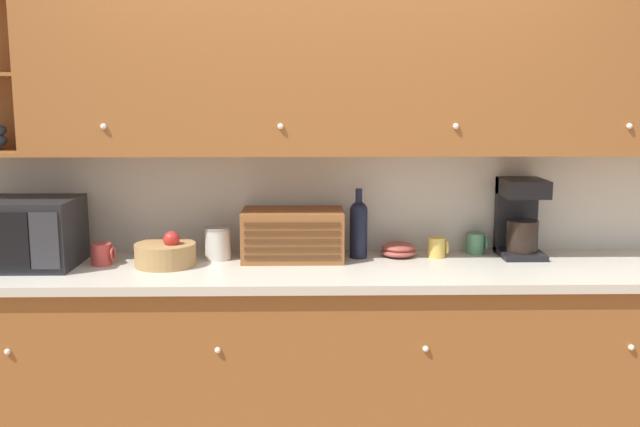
# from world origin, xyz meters

# --- Properties ---
(ground_plane) EXTENTS (24.00, 24.00, 0.00)m
(ground_plane) POSITION_xyz_m (0.00, 0.00, 0.00)
(ground_plane) COLOR #896647
(wall_back) EXTENTS (5.91, 0.06, 2.60)m
(wall_back) POSITION_xyz_m (0.00, 0.03, 1.30)
(wall_back) COLOR beige
(wall_back) RESTS_ON ground_plane
(counter_unit) EXTENTS (3.53, 0.68, 0.91)m
(counter_unit) POSITION_xyz_m (0.00, -0.33, 0.45)
(counter_unit) COLOR #935628
(counter_unit) RESTS_ON ground_plane
(backsplash_panel) EXTENTS (3.51, 0.01, 0.51)m
(backsplash_panel) POSITION_xyz_m (0.00, -0.01, 1.16)
(backsplash_panel) COLOR beige
(backsplash_panel) RESTS_ON counter_unit
(upper_cabinets) EXTENTS (3.51, 0.39, 0.75)m
(upper_cabinets) POSITION_xyz_m (0.17, -0.19, 1.79)
(upper_cabinets) COLOR #935628
(upper_cabinets) RESTS_ON backsplash_panel
(microwave) EXTENTS (0.56, 0.38, 0.31)m
(microwave) POSITION_xyz_m (-1.40, -0.31, 1.06)
(microwave) COLOR black
(microwave) RESTS_ON counter_unit
(mug_patterned_third) EXTENTS (0.11, 0.09, 0.10)m
(mug_patterned_third) POSITION_xyz_m (-1.01, -0.29, 0.96)
(mug_patterned_third) COLOR #B73D38
(mug_patterned_third) RESTS_ON counter_unit
(fruit_basket) EXTENTS (0.28, 0.28, 0.17)m
(fruit_basket) POSITION_xyz_m (-0.71, -0.31, 0.96)
(fruit_basket) COLOR #A87F4C
(fruit_basket) RESTS_ON counter_unit
(storage_canister) EXTENTS (0.13, 0.13, 0.16)m
(storage_canister) POSITION_xyz_m (-0.49, -0.19, 0.99)
(storage_canister) COLOR silver
(storage_canister) RESTS_ON counter_unit
(bread_box) EXTENTS (0.48, 0.29, 0.24)m
(bread_box) POSITION_xyz_m (-0.13, -0.19, 1.03)
(bread_box) COLOR brown
(bread_box) RESTS_ON counter_unit
(wine_bottle) EXTENTS (0.09, 0.09, 0.34)m
(wine_bottle) POSITION_xyz_m (0.19, -0.16, 1.06)
(wine_bottle) COLOR black
(wine_bottle) RESTS_ON counter_unit
(bowl_stack_on_counter) EXTENTS (0.17, 0.17, 0.07)m
(bowl_stack_on_counter) POSITION_xyz_m (0.38, -0.14, 0.94)
(bowl_stack_on_counter) COLOR #9E473D
(bowl_stack_on_counter) RESTS_ON counter_unit
(mug) EXTENTS (0.10, 0.09, 0.10)m
(mug) POSITION_xyz_m (0.57, -0.16, 0.96)
(mug) COLOR gold
(mug) RESTS_ON counter_unit
(mug_blue_second) EXTENTS (0.10, 0.09, 0.10)m
(mug_blue_second) POSITION_xyz_m (0.78, -0.09, 0.96)
(mug_blue_second) COLOR #4C845B
(mug_blue_second) RESTS_ON counter_unit
(coffee_maker) EXTENTS (0.20, 0.25, 0.38)m
(coffee_maker) POSITION_xyz_m (0.98, -0.13, 1.10)
(coffee_maker) COLOR black
(coffee_maker) RESTS_ON counter_unit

